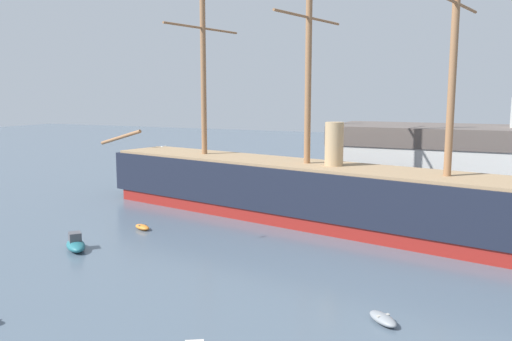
{
  "coord_description": "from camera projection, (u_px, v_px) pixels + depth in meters",
  "views": [
    {
      "loc": [
        22.04,
        -12.35,
        16.14
      ],
      "look_at": [
        -0.89,
        37.33,
        8.07
      ],
      "focal_mm": 36.56,
      "sensor_mm": 36.0,
      "label": 1
    }
  ],
  "objects": [
    {
      "name": "tall_ship",
      "position": [
        307.0,
        191.0,
        65.92
      ],
      "size": [
        74.79,
        22.32,
        36.33
      ],
      "color": "maroon",
      "rests_on": "ground"
    },
    {
      "name": "motorboat_mid_left",
      "position": [
        76.0,
        244.0,
        54.19
      ],
      "size": [
        4.52,
        4.12,
        1.82
      ],
      "color": "#236670",
      "rests_on": "ground"
    },
    {
      "name": "dinghy_alongside_bow",
      "position": [
        142.0,
        227.0,
        62.43
      ],
      "size": [
        2.8,
        2.05,
        0.61
      ],
      "color": "orange",
      "rests_on": "ground"
    },
    {
      "name": "dinghy_mid_right",
      "position": [
        383.0,
        319.0,
        36.93
      ],
      "size": [
        2.83,
        2.76,
        0.65
      ],
      "color": "gray",
      "rests_on": "ground"
    },
    {
      "name": "dockside_warehouse_right",
      "position": [
        502.0,
        168.0,
        73.96
      ],
      "size": [
        51.22,
        18.9,
        15.63
      ],
      "color": "#565659",
      "rests_on": "ground"
    },
    {
      "name": "seagull_in_flight",
      "position": [
        162.0,
        147.0,
        54.02
      ],
      "size": [
        0.61,
        0.97,
        0.13
      ],
      "color": "silver"
    }
  ]
}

